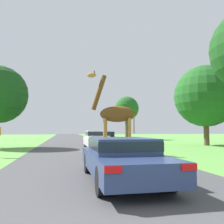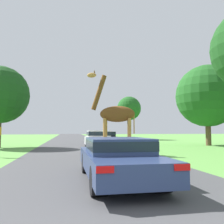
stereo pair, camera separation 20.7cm
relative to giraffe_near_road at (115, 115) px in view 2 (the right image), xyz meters
The scene contains 8 objects.
road 17.94m from the giraffe_near_road, 95.44° to the left, with size 7.00×120.00×0.00m.
giraffe_near_road is the anchor object (origin of this frame).
car_lead_maroon 7.41m from the giraffe_near_road, 100.82° to the right, with size 1.80×4.80×1.20m.
car_queue_right 4.15m from the giraffe_near_road, 97.21° to the left, with size 1.78×3.95×1.39m.
car_queue_left 8.87m from the giraffe_near_road, 84.99° to the left, with size 1.94×4.35×1.27m.
tree_centre_back 10.89m from the giraffe_near_road, 140.16° to the left, with size 4.70×4.70×6.67m.
tree_right_cluster 12.11m from the giraffe_near_road, 31.78° to the left, with size 5.79×5.79×7.52m.
tree_far_right 22.32m from the giraffe_near_road, 73.00° to the left, with size 3.64×3.64×6.56m.
Camera 2 is at (-1.08, -1.42, 1.42)m, focal length 38.00 mm.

